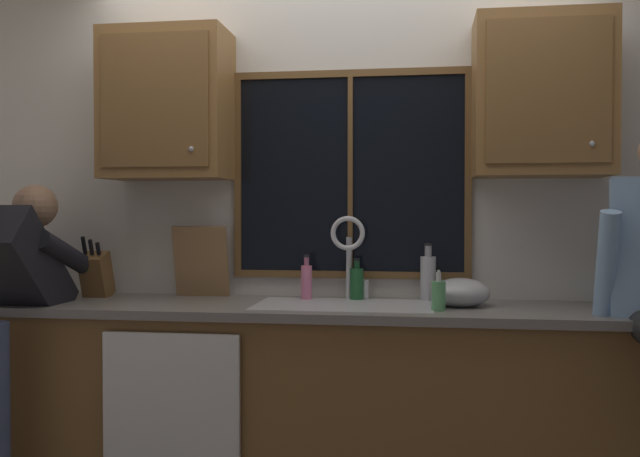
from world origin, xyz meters
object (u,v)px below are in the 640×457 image
(person_standing, at_px, (0,304))
(bottle_amber_small, at_px, (428,277))
(bottle_tall_clear, at_px, (357,283))
(soap_dispenser, at_px, (439,295))
(bottle_green_glass, at_px, (306,281))
(mixing_bowl, at_px, (460,293))
(cutting_board, at_px, (201,262))
(knife_block, at_px, (96,275))

(person_standing, bearing_deg, bottle_amber_small, 14.92)
(person_standing, relative_size, bottle_tall_clear, 7.40)
(soap_dispenser, height_order, bottle_green_glass, bottle_green_glass)
(mixing_bowl, xyz_separation_m, bottle_tall_clear, (-0.48, 0.16, 0.02))
(soap_dispenser, distance_m, bottle_tall_clear, 0.50)
(mixing_bowl, xyz_separation_m, bottle_green_glass, (-0.72, 0.13, 0.03))
(bottle_amber_small, bearing_deg, mixing_bowl, -52.09)
(bottle_amber_small, bearing_deg, bottle_tall_clear, -175.57)
(bottle_green_glass, bearing_deg, soap_dispenser, -25.80)
(bottle_tall_clear, bearing_deg, mixing_bowl, -17.90)
(soap_dispenser, xyz_separation_m, bottle_tall_clear, (-0.38, 0.32, 0.01))
(bottle_tall_clear, bearing_deg, soap_dispenser, -40.45)
(cutting_board, relative_size, bottle_tall_clear, 1.79)
(bottle_green_glass, height_order, bottle_tall_clear, bottle_green_glass)
(mixing_bowl, relative_size, soap_dispenser, 1.50)
(mixing_bowl, xyz_separation_m, bottle_amber_small, (-0.14, 0.18, 0.05))
(knife_block, xyz_separation_m, soap_dispenser, (1.66, -0.24, -0.04))
(bottle_tall_clear, distance_m, bottle_amber_small, 0.34)
(person_standing, xyz_separation_m, mixing_bowl, (2.03, 0.32, 0.05))
(knife_block, bearing_deg, bottle_amber_small, 3.72)
(person_standing, distance_m, bottle_green_glass, 1.38)
(person_standing, bearing_deg, bottle_green_glass, 19.07)
(bottle_tall_clear, xyz_separation_m, bottle_amber_small, (0.34, 0.03, 0.03))
(knife_block, distance_m, bottle_amber_small, 1.63)
(cutting_board, bearing_deg, bottle_green_glass, -3.94)
(mixing_bowl, relative_size, bottle_green_glass, 1.22)
(mixing_bowl, bearing_deg, bottle_green_glass, 169.71)
(person_standing, xyz_separation_m, bottle_green_glass, (1.31, 0.45, 0.08))
(cutting_board, xyz_separation_m, bottle_green_glass, (0.54, -0.04, -0.09))
(person_standing, relative_size, bottle_amber_small, 5.40)
(mixing_bowl, bearing_deg, bottle_tall_clear, 162.10)
(mixing_bowl, bearing_deg, knife_block, 177.54)
(cutting_board, xyz_separation_m, bottle_amber_small, (1.12, 0.01, -0.06))
(mixing_bowl, bearing_deg, person_standing, -171.00)
(knife_block, height_order, mixing_bowl, knife_block)
(person_standing, relative_size, bottle_green_glass, 6.85)
(knife_block, bearing_deg, person_standing, -123.45)
(cutting_board, xyz_separation_m, soap_dispenser, (1.16, -0.34, -0.11))
(mixing_bowl, bearing_deg, bottle_amber_small, 127.91)
(bottle_green_glass, distance_m, bottle_tall_clear, 0.24)
(bottle_green_glass, height_order, bottle_amber_small, bottle_amber_small)
(knife_block, bearing_deg, bottle_green_glass, 3.02)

